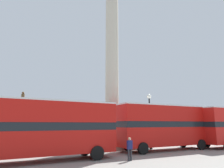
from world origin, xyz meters
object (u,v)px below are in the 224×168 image
Objects in this scene: equestrian_statue at (20,130)px; street_lamp at (150,115)px; bus_c at (42,127)px; bus_b at (165,125)px; pedestrian_near_lamp at (130,148)px; monument_column at (112,69)px.

street_lamp is (12.22, -6.66, 1.67)m from equestrian_statue.
equestrian_statue reaches higher than bus_c.
bus_b is 1.77× the size of street_lamp.
bus_c is 6.38m from pedestrian_near_lamp.
bus_b is 15.27m from equestrian_statue.
bus_c is at bearing -167.85° from street_lamp.
bus_c is at bearing -33.19° from pedestrian_near_lamp.
pedestrian_near_lamp is (-2.16, -7.28, -7.90)m from monument_column.
pedestrian_near_lamp is at bearing -23.88° from bus_c.
street_lamp reaches higher than bus_c.
monument_column is 2.36× the size of bus_c.
equestrian_statue is at bearing 151.42° from street_lamp.
equestrian_statue is at bearing -70.25° from pedestrian_near_lamp.
equestrian_statue is (-9.02, 4.08, -6.92)m from monument_column.
bus_b is (3.94, -3.96, -6.34)m from monument_column.
monument_column is 4.42× the size of street_lamp.
bus_b is 6.34× the size of pedestrian_near_lamp.
bus_b is 1.92m from street_lamp.
pedestrian_near_lamp is at bearing -138.72° from street_lamp.
bus_b is 0.95× the size of bus_c.
pedestrian_near_lamp is (-6.10, -3.31, -1.55)m from bus_b.
equestrian_statue is at bearing 155.64° from monument_column.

